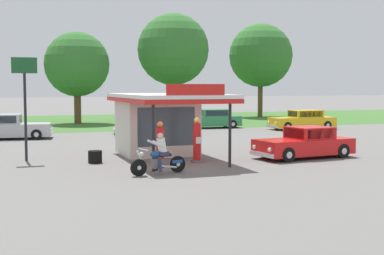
{
  "coord_description": "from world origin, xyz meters",
  "views": [
    {
      "loc": [
        -6.92,
        -20.95,
        3.31
      ],
      "look_at": [
        1.48,
        2.47,
        1.4
      ],
      "focal_mm": 49.74,
      "sensor_mm": 36.0,
      "label": 1
    }
  ],
  "objects_px": {
    "gas_pump_nearside": "(160,145)",
    "parked_car_back_row_centre_left": "(210,119)",
    "parked_car_second_row_spare": "(303,120)",
    "roadside_pole_sign": "(25,90)",
    "motorcycle_with_rider": "(159,157)",
    "featured_classic_sedan": "(305,144)",
    "gas_pump_offside": "(197,142)",
    "parked_car_back_row_right": "(8,128)",
    "spare_tire_stack": "(95,157)",
    "parked_car_back_row_far_left": "(149,124)"
  },
  "relations": [
    {
      "from": "gas_pump_nearside",
      "to": "parked_car_second_row_spare",
      "type": "height_order",
      "value": "gas_pump_nearside"
    },
    {
      "from": "parked_car_back_row_right",
      "to": "spare_tire_stack",
      "type": "height_order",
      "value": "parked_car_back_row_right"
    },
    {
      "from": "gas_pump_nearside",
      "to": "spare_tire_stack",
      "type": "height_order",
      "value": "gas_pump_nearside"
    },
    {
      "from": "motorcycle_with_rider",
      "to": "spare_tire_stack",
      "type": "relative_size",
      "value": 3.81
    },
    {
      "from": "gas_pump_offside",
      "to": "parked_car_back_row_centre_left",
      "type": "height_order",
      "value": "gas_pump_offside"
    },
    {
      "from": "motorcycle_with_rider",
      "to": "parked_car_back_row_right",
      "type": "distance_m",
      "value": 17.18
    },
    {
      "from": "featured_classic_sedan",
      "to": "parked_car_second_row_spare",
      "type": "xyz_separation_m",
      "value": [
        8.8,
        14.56,
        0.04
      ]
    },
    {
      "from": "featured_classic_sedan",
      "to": "parked_car_second_row_spare",
      "type": "relative_size",
      "value": 0.92
    },
    {
      "from": "motorcycle_with_rider",
      "to": "parked_car_back_row_centre_left",
      "type": "xyz_separation_m",
      "value": [
        10.22,
        20.45,
        0.04
      ]
    },
    {
      "from": "gas_pump_nearside",
      "to": "parked_car_second_row_spare",
      "type": "xyz_separation_m",
      "value": [
        15.76,
        14.32,
        -0.14
      ]
    },
    {
      "from": "roadside_pole_sign",
      "to": "parked_car_back_row_centre_left",
      "type": "bearing_deg",
      "value": 45.24
    },
    {
      "from": "parked_car_back_row_far_left",
      "to": "roadside_pole_sign",
      "type": "relative_size",
      "value": 1.17
    },
    {
      "from": "motorcycle_with_rider",
      "to": "parked_car_back_row_right",
      "type": "xyz_separation_m",
      "value": [
        -5.27,
        16.35,
        0.06
      ]
    },
    {
      "from": "parked_car_second_row_spare",
      "to": "parked_car_back_row_centre_left",
      "type": "bearing_deg",
      "value": 149.76
    },
    {
      "from": "parked_car_back_row_centre_left",
      "to": "parked_car_second_row_spare",
      "type": "distance_m",
      "value": 7.28
    },
    {
      "from": "parked_car_back_row_far_left",
      "to": "parked_car_back_row_centre_left",
      "type": "distance_m",
      "value": 6.89
    },
    {
      "from": "gas_pump_nearside",
      "to": "spare_tire_stack",
      "type": "distance_m",
      "value": 2.93
    },
    {
      "from": "motorcycle_with_rider",
      "to": "featured_classic_sedan",
      "type": "bearing_deg",
      "value": 16.1
    },
    {
      "from": "motorcycle_with_rider",
      "to": "gas_pump_nearside",
      "type": "bearing_deg",
      "value": 73.19
    },
    {
      "from": "gas_pump_nearside",
      "to": "featured_classic_sedan",
      "type": "height_order",
      "value": "gas_pump_nearside"
    },
    {
      "from": "featured_classic_sedan",
      "to": "roadside_pole_sign",
      "type": "xyz_separation_m",
      "value": [
        -12.3,
        3.28,
        2.5
      ]
    },
    {
      "from": "gas_pump_offside",
      "to": "parked_car_second_row_spare",
      "type": "height_order",
      "value": "gas_pump_offside"
    },
    {
      "from": "parked_car_back_row_far_left",
      "to": "featured_classic_sedan",
      "type": "bearing_deg",
      "value": -76.76
    },
    {
      "from": "parked_car_back_row_centre_left",
      "to": "parked_car_second_row_spare",
      "type": "xyz_separation_m",
      "value": [
        6.29,
        -3.67,
        -0.0
      ]
    },
    {
      "from": "motorcycle_with_rider",
      "to": "roadside_pole_sign",
      "type": "relative_size",
      "value": 0.5
    },
    {
      "from": "gas_pump_offside",
      "to": "roadside_pole_sign",
      "type": "distance_m",
      "value": 7.97
    },
    {
      "from": "parked_car_back_row_far_left",
      "to": "spare_tire_stack",
      "type": "bearing_deg",
      "value": -114.42
    },
    {
      "from": "gas_pump_nearside",
      "to": "roadside_pole_sign",
      "type": "bearing_deg",
      "value": 150.36
    },
    {
      "from": "parked_car_back_row_right",
      "to": "roadside_pole_sign",
      "type": "height_order",
      "value": "roadside_pole_sign"
    },
    {
      "from": "motorcycle_with_rider",
      "to": "gas_pump_offside",
      "type": "bearing_deg",
      "value": 45.5
    },
    {
      "from": "parked_car_back_row_centre_left",
      "to": "gas_pump_nearside",
      "type": "bearing_deg",
      "value": -117.79
    },
    {
      "from": "featured_classic_sedan",
      "to": "spare_tire_stack",
      "type": "bearing_deg",
      "value": 170.64
    },
    {
      "from": "gas_pump_offside",
      "to": "gas_pump_nearside",
      "type": "bearing_deg",
      "value": -180.0
    },
    {
      "from": "featured_classic_sedan",
      "to": "motorcycle_with_rider",
      "type": "bearing_deg",
      "value": -163.9
    },
    {
      "from": "motorcycle_with_rider",
      "to": "parked_car_second_row_spare",
      "type": "bearing_deg",
      "value": 45.48
    },
    {
      "from": "parked_car_back_row_far_left",
      "to": "spare_tire_stack",
      "type": "relative_size",
      "value": 9.02
    },
    {
      "from": "parked_car_back_row_right",
      "to": "parked_car_back_row_centre_left",
      "type": "bearing_deg",
      "value": 14.83
    },
    {
      "from": "gas_pump_nearside",
      "to": "parked_car_back_row_right",
      "type": "relative_size",
      "value": 0.33
    },
    {
      "from": "parked_car_back_row_far_left",
      "to": "spare_tire_stack",
      "type": "height_order",
      "value": "parked_car_back_row_far_left"
    },
    {
      "from": "parked_car_back_row_far_left",
      "to": "parked_car_back_row_right",
      "type": "xyz_separation_m",
      "value": [
        -9.48,
        -0.71,
        0.04
      ]
    },
    {
      "from": "parked_car_back_row_far_left",
      "to": "motorcycle_with_rider",
      "type": "bearing_deg",
      "value": -103.88
    },
    {
      "from": "motorcycle_with_rider",
      "to": "parked_car_second_row_spare",
      "type": "relative_size",
      "value": 0.42
    },
    {
      "from": "gas_pump_offside",
      "to": "parked_car_second_row_spare",
      "type": "distance_m",
      "value": 20.08
    },
    {
      "from": "gas_pump_nearside",
      "to": "parked_car_back_row_centre_left",
      "type": "distance_m",
      "value": 20.33
    },
    {
      "from": "parked_car_back_row_right",
      "to": "motorcycle_with_rider",
      "type": "bearing_deg",
      "value": -72.14
    },
    {
      "from": "featured_classic_sedan",
      "to": "roadside_pole_sign",
      "type": "relative_size",
      "value": 1.08
    },
    {
      "from": "motorcycle_with_rider",
      "to": "spare_tire_stack",
      "type": "bearing_deg",
      "value": 115.51
    },
    {
      "from": "gas_pump_offside",
      "to": "parked_car_back_row_far_left",
      "type": "distance_m",
      "value": 14.71
    },
    {
      "from": "parked_car_second_row_spare",
      "to": "roadside_pole_sign",
      "type": "height_order",
      "value": "roadside_pole_sign"
    },
    {
      "from": "gas_pump_nearside",
      "to": "parked_car_back_row_right",
      "type": "distance_m",
      "value": 15.13
    }
  ]
}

